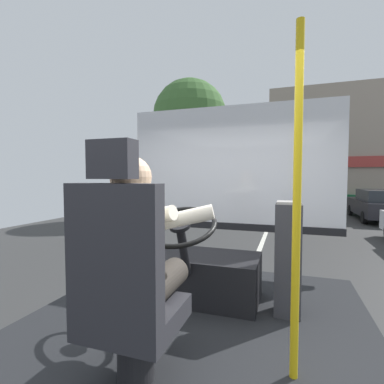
{
  "coord_description": "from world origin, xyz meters",
  "views": [
    {
      "loc": [
        0.65,
        -1.75,
        1.85
      ],
      "look_at": [
        -0.36,
        1.26,
        1.67
      ],
      "focal_mm": 26.59,
      "sensor_mm": 36.0,
      "label": 1
    }
  ],
  "objects_px": {
    "driver_seat": "(126,290)",
    "parked_car_green": "(350,196)",
    "steering_console": "(197,274)",
    "fare_box": "(288,259)",
    "bus_driver": "(137,250)",
    "parked_car_black": "(380,205)",
    "parked_car_red": "(338,191)",
    "handrail_pole": "(297,204)"
  },
  "relations": [
    {
      "from": "parked_car_red",
      "to": "handrail_pole",
      "type": "bearing_deg",
      "value": -98.98
    },
    {
      "from": "fare_box",
      "to": "parked_car_green",
      "type": "xyz_separation_m",
      "value": [
        3.64,
        17.24,
        -0.52
      ]
    },
    {
      "from": "driver_seat",
      "to": "fare_box",
      "type": "xyz_separation_m",
      "value": [
        0.78,
        1.13,
        -0.08
      ]
    },
    {
      "from": "handrail_pole",
      "to": "parked_car_green",
      "type": "distance_m",
      "value": 18.37
    },
    {
      "from": "handrail_pole",
      "to": "parked_car_green",
      "type": "relative_size",
      "value": 0.48
    },
    {
      "from": "parked_car_black",
      "to": "parked_car_red",
      "type": "height_order",
      "value": "parked_car_red"
    },
    {
      "from": "driver_seat",
      "to": "parked_car_black",
      "type": "xyz_separation_m",
      "value": [
        4.46,
        12.62,
        -0.6
      ]
    },
    {
      "from": "steering_console",
      "to": "fare_box",
      "type": "height_order",
      "value": "fare_box"
    },
    {
      "from": "handrail_pole",
      "to": "parked_car_black",
      "type": "height_order",
      "value": "handrail_pole"
    },
    {
      "from": "fare_box",
      "to": "parked_car_green",
      "type": "distance_m",
      "value": 17.63
    },
    {
      "from": "handrail_pole",
      "to": "parked_car_green",
      "type": "bearing_deg",
      "value": 78.66
    },
    {
      "from": "parked_car_black",
      "to": "driver_seat",
      "type": "bearing_deg",
      "value": -109.47
    },
    {
      "from": "bus_driver",
      "to": "parked_car_red",
      "type": "height_order",
      "value": "bus_driver"
    },
    {
      "from": "bus_driver",
      "to": "parked_car_green",
      "type": "xyz_separation_m",
      "value": [
        4.42,
        18.25,
        -0.78
      ]
    },
    {
      "from": "parked_car_black",
      "to": "parked_car_red",
      "type": "distance_m",
      "value": 11.16
    },
    {
      "from": "driver_seat",
      "to": "parked_car_black",
      "type": "relative_size",
      "value": 0.31
    },
    {
      "from": "fare_box",
      "to": "parked_car_green",
      "type": "bearing_deg",
      "value": 78.07
    },
    {
      "from": "steering_console",
      "to": "parked_car_red",
      "type": "height_order",
      "value": "steering_console"
    },
    {
      "from": "bus_driver",
      "to": "driver_seat",
      "type": "bearing_deg",
      "value": -90.0
    },
    {
      "from": "bus_driver",
      "to": "steering_console",
      "type": "distance_m",
      "value": 1.17
    },
    {
      "from": "driver_seat",
      "to": "parked_car_green",
      "type": "height_order",
      "value": "driver_seat"
    },
    {
      "from": "fare_box",
      "to": "parked_car_red",
      "type": "xyz_separation_m",
      "value": [
        3.73,
        22.65,
        -0.5
      ]
    },
    {
      "from": "steering_console",
      "to": "parked_car_green",
      "type": "distance_m",
      "value": 17.75
    },
    {
      "from": "steering_console",
      "to": "parked_car_green",
      "type": "height_order",
      "value": "steering_console"
    },
    {
      "from": "bus_driver",
      "to": "handrail_pole",
      "type": "bearing_deg",
      "value": 18.15
    },
    {
      "from": "parked_car_black",
      "to": "bus_driver",
      "type": "bearing_deg",
      "value": -109.64
    },
    {
      "from": "handrail_pole",
      "to": "parked_car_red",
      "type": "xyz_separation_m",
      "value": [
        3.7,
        23.39,
        -1.0
      ]
    },
    {
      "from": "bus_driver",
      "to": "parked_car_red",
      "type": "distance_m",
      "value": 24.1
    },
    {
      "from": "steering_console",
      "to": "parked_car_red",
      "type": "xyz_separation_m",
      "value": [
        4.51,
        22.6,
        -0.27
      ]
    },
    {
      "from": "driver_seat",
      "to": "parked_car_green",
      "type": "distance_m",
      "value": 18.9
    },
    {
      "from": "driver_seat",
      "to": "bus_driver",
      "type": "distance_m",
      "value": 0.21
    },
    {
      "from": "fare_box",
      "to": "handrail_pole",
      "type": "bearing_deg",
      "value": -87.16
    },
    {
      "from": "steering_console",
      "to": "parked_car_green",
      "type": "bearing_deg",
      "value": 75.57
    },
    {
      "from": "bus_driver",
      "to": "parked_car_black",
      "type": "distance_m",
      "value": 13.3
    },
    {
      "from": "handrail_pole",
      "to": "parked_car_black",
      "type": "distance_m",
      "value": 12.81
    },
    {
      "from": "steering_console",
      "to": "parked_car_black",
      "type": "xyz_separation_m",
      "value": [
        4.46,
        11.44,
        -0.3
      ]
    },
    {
      "from": "bus_driver",
      "to": "parked_car_green",
      "type": "bearing_deg",
      "value": 76.38
    },
    {
      "from": "driver_seat",
      "to": "bus_driver",
      "type": "relative_size",
      "value": 1.6
    },
    {
      "from": "handrail_pole",
      "to": "parked_car_red",
      "type": "distance_m",
      "value": 23.7
    },
    {
      "from": "driver_seat",
      "to": "handrail_pole",
      "type": "xyz_separation_m",
      "value": [
        0.82,
        0.38,
        0.43
      ]
    },
    {
      "from": "handrail_pole",
      "to": "parked_car_red",
      "type": "relative_size",
      "value": 0.46
    },
    {
      "from": "steering_console",
      "to": "fare_box",
      "type": "relative_size",
      "value": 1.21
    }
  ]
}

